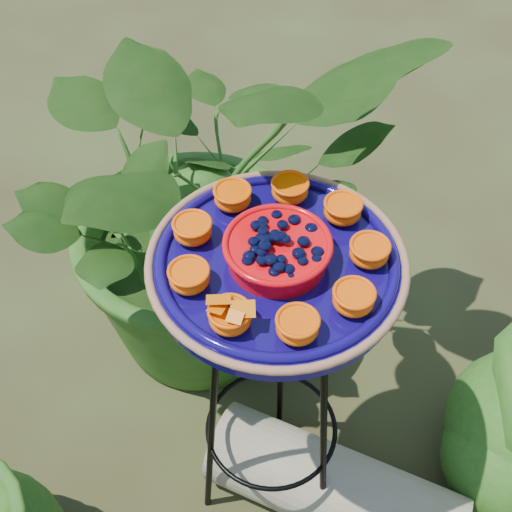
% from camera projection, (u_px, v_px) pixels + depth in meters
% --- Properties ---
extents(tripod_stand, '(0.36, 0.36, 0.80)m').
position_uv_depth(tripod_stand, '(273.00, 377.00, 1.40)').
color(tripod_stand, black).
rests_on(tripod_stand, ground).
extents(feeder_dish, '(0.50, 0.50, 0.10)m').
position_uv_depth(feeder_dish, '(277.00, 261.00, 1.14)').
color(feeder_dish, '#0E0651').
rests_on(feeder_dish, tripod_stand).
extents(driftwood_log, '(0.59, 0.21, 0.20)m').
position_uv_depth(driftwood_log, '(334.00, 489.00, 1.65)').
color(driftwood_log, gray).
rests_on(driftwood_log, ground).
extents(shrub_back_left, '(1.17, 1.20, 1.01)m').
position_uv_depth(shrub_back_left, '(201.00, 195.00, 1.71)').
color(shrub_back_left, '#1F4E14').
rests_on(shrub_back_left, ground).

